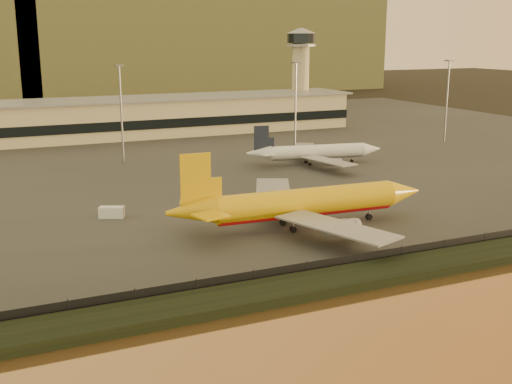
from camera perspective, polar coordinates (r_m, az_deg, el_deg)
ground at (r=103.28m, az=3.95°, el=-4.79°), size 900.00×900.00×0.00m
embankment at (r=89.34m, az=9.15°, el=-7.47°), size 320.00×7.00×1.40m
tarmac at (r=189.86m, az=-9.74°, el=3.60°), size 320.00×220.00×0.20m
perimeter_fence at (r=92.27m, az=7.80°, el=-6.33°), size 300.00×0.05×2.20m
terminal_building at (r=215.73m, az=-15.66°, el=6.14°), size 202.00×25.00×12.60m
control_tower at (r=246.75m, az=4.00°, el=11.09°), size 11.20×11.20×35.50m
apron_light_masts at (r=173.37m, az=-3.39°, el=8.04°), size 152.20×12.20×25.40m
distant_hills at (r=426.91m, az=-21.39°, el=12.59°), size 470.00×160.00×70.00m
dhl_cargo_jet at (r=111.18m, az=4.09°, el=-1.04°), size 48.06×47.05×14.36m
white_narrowbody_jet at (r=167.56m, az=5.27°, el=3.54°), size 36.63×35.31×10.55m
gse_vehicle_yellow at (r=132.85m, az=7.17°, el=-0.20°), size 3.94×2.26×1.67m
gse_vehicle_white at (r=120.79m, az=-12.71°, el=-1.76°), size 4.91×3.67×2.01m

